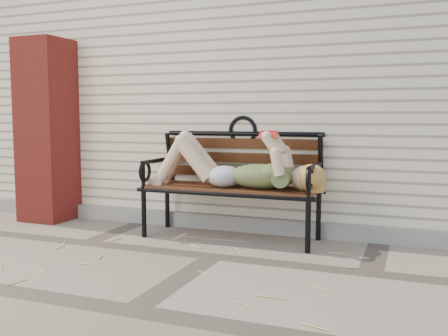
% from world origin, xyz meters
% --- Properties ---
extents(ground, '(80.00, 80.00, 0.00)m').
position_xyz_m(ground, '(0.00, 0.00, 0.00)').
color(ground, gray).
rests_on(ground, ground).
extents(house_wall, '(8.00, 4.00, 3.00)m').
position_xyz_m(house_wall, '(0.00, 3.00, 1.50)').
color(house_wall, '#F7E6C1').
rests_on(house_wall, ground).
extents(foundation_strip, '(8.00, 0.10, 0.15)m').
position_xyz_m(foundation_strip, '(0.00, 0.97, 0.07)').
color(foundation_strip, '#9A968B').
rests_on(foundation_strip, ground).
extents(brick_pillar, '(0.50, 0.50, 2.00)m').
position_xyz_m(brick_pillar, '(-2.30, 0.75, 1.00)').
color(brick_pillar, '#A22C24').
rests_on(brick_pillar, ground).
extents(garden_bench, '(1.80, 0.72, 1.16)m').
position_xyz_m(garden_bench, '(-0.09, 0.75, 0.65)').
color(garden_bench, black).
rests_on(garden_bench, ground).
extents(reading_woman, '(1.69, 0.38, 0.53)m').
position_xyz_m(reading_woman, '(-0.07, 0.60, 0.69)').
color(reading_woman, '#093741').
rests_on(reading_woman, ground).
extents(straw_scatter, '(2.67, 1.65, 0.01)m').
position_xyz_m(straw_scatter, '(0.07, -0.05, 0.01)').
color(straw_scatter, '#DFBD6D').
rests_on(straw_scatter, ground).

